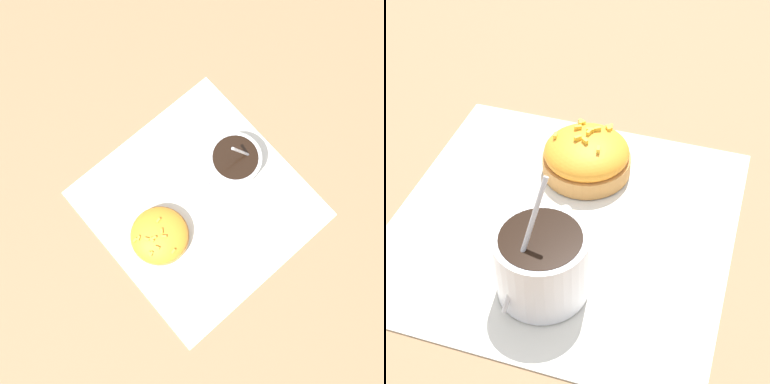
# 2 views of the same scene
# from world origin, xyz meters

# --- Properties ---
(ground_plane) EXTENTS (3.00, 3.00, 0.00)m
(ground_plane) POSITION_xyz_m (0.00, 0.00, 0.00)
(ground_plane) COLOR #93704C
(paper_napkin) EXTENTS (0.30, 0.31, 0.00)m
(paper_napkin) POSITION_xyz_m (0.00, 0.00, 0.00)
(paper_napkin) COLOR white
(paper_napkin) RESTS_ON ground_plane
(coffee_cup) EXTENTS (0.10, 0.08, 0.12)m
(coffee_cup) POSITION_xyz_m (0.07, 0.01, 0.04)
(coffee_cup) COLOR white
(coffee_cup) RESTS_ON paper_napkin
(frosted_pastry) EXTENTS (0.09, 0.09, 0.04)m
(frosted_pastry) POSITION_xyz_m (-0.08, -0.00, 0.02)
(frosted_pastry) COLOR #C18442
(frosted_pastry) RESTS_ON paper_napkin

